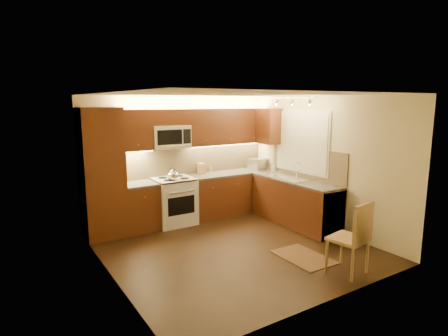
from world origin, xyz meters
TOP-DOWN VIEW (x-y plane):
  - floor at (0.00, 0.00)m, footprint 4.00×4.00m
  - ceiling at (0.00, 0.00)m, footprint 4.00×4.00m
  - wall_back at (0.00, 2.00)m, footprint 4.00×0.01m
  - wall_front at (0.00, -2.00)m, footprint 4.00×0.01m
  - wall_left at (-2.00, 0.00)m, footprint 0.01×4.00m
  - wall_right at (2.00, 0.00)m, footprint 0.01×4.00m
  - pantry at (-1.65, 1.70)m, footprint 0.70×0.60m
  - base_cab_back_left at (-0.99, 1.70)m, footprint 0.62×0.60m
  - counter_back_left at (-0.99, 1.70)m, footprint 0.62×0.60m
  - base_cab_back_right at (1.04, 1.70)m, footprint 1.92×0.60m
  - counter_back_right at (1.04, 1.70)m, footprint 1.92×0.60m
  - base_cab_right at (1.70, 0.40)m, footprint 0.60×2.00m
  - counter_right at (1.70, 0.40)m, footprint 0.60×2.00m
  - dishwasher at (1.70, -0.30)m, footprint 0.58×0.60m
  - backsplash_back at (0.35, 1.99)m, footprint 3.30×0.02m
  - backsplash_right at (1.99, 0.40)m, footprint 0.02×2.00m
  - upper_cab_back_left at (-0.99, 1.82)m, footprint 0.62×0.35m
  - upper_cab_back_right at (1.04, 1.82)m, footprint 1.92×0.35m
  - upper_cab_bridge at (-0.30, 1.82)m, footprint 0.76×0.35m
  - upper_cab_right_corner at (1.82, 1.40)m, footprint 0.35×0.50m
  - stove at (-0.30, 1.68)m, footprint 0.76×0.65m
  - microwave at (-0.30, 1.81)m, footprint 0.76×0.38m
  - window_frame at (1.99, 0.55)m, footprint 0.03×1.44m
  - window_blinds at (1.97, 0.55)m, footprint 0.02×1.36m
  - sink at (1.70, 0.55)m, footprint 0.52×0.86m
  - faucet at (1.88, 0.55)m, footprint 0.20×0.04m
  - track_light_bar at (1.55, 0.40)m, footprint 0.04×1.20m
  - kettle at (-0.39, 1.50)m, footprint 0.24×0.24m
  - toaster_oven at (1.78, 1.71)m, footprint 0.46×0.39m
  - knife_block at (0.43, 1.87)m, footprint 0.12×0.17m
  - spice_jar_a at (0.48, 1.85)m, footprint 0.06×0.06m
  - spice_jar_b at (0.49, 1.84)m, footprint 0.06×0.06m
  - spice_jar_c at (0.41, 1.94)m, footprint 0.05×0.05m
  - spice_jar_d at (0.70, 1.94)m, footprint 0.05×0.05m
  - soap_bottle at (1.94, 1.33)m, footprint 0.09×0.09m
  - rug at (0.70, -0.90)m, footprint 0.62×0.92m
  - dining_chair at (0.84, -1.60)m, footprint 0.53×0.53m

SIDE VIEW (x-z plane):
  - floor at x=0.00m, z-range -0.01..0.01m
  - rug at x=0.70m, z-range 0.00..0.01m
  - base_cab_back_left at x=-0.99m, z-range 0.00..0.86m
  - base_cab_back_right at x=1.04m, z-range 0.00..0.86m
  - base_cab_right at x=1.70m, z-range 0.00..0.86m
  - dishwasher at x=1.70m, z-range 0.01..0.85m
  - stove at x=-0.30m, z-range 0.00..0.92m
  - dining_chair at x=0.84m, z-range 0.00..1.05m
  - counter_back_left at x=-0.99m, z-range 0.86..0.90m
  - counter_back_right at x=1.04m, z-range 0.86..0.90m
  - counter_right at x=1.70m, z-range 0.86..0.90m
  - spice_jar_a at x=0.48m, z-range 0.90..0.99m
  - spice_jar_d at x=0.70m, z-range 0.90..1.00m
  - spice_jar_b at x=0.49m, z-range 0.90..1.01m
  - spice_jar_c at x=0.41m, z-range 0.90..1.01m
  - sink at x=1.70m, z-range 0.90..1.05m
  - soap_bottle at x=1.94m, z-range 0.90..1.10m
  - knife_block at x=0.43m, z-range 0.90..1.13m
  - toaster_oven at x=1.78m, z-range 0.90..1.14m
  - kettle at x=-0.39m, z-range 0.92..1.17m
  - faucet at x=1.88m, z-range 0.90..1.20m
  - pantry at x=-1.65m, z-range 0.00..2.30m
  - backsplash_back at x=0.35m, z-range 0.90..1.50m
  - backsplash_right at x=1.99m, z-range 0.90..1.50m
  - wall_back at x=0.00m, z-range 0.00..2.50m
  - wall_front at x=0.00m, z-range 0.00..2.50m
  - wall_left at x=-2.00m, z-range 0.00..2.50m
  - wall_right at x=2.00m, z-range 0.00..2.50m
  - window_frame at x=1.99m, z-range 0.98..2.22m
  - window_blinds at x=1.97m, z-range 1.02..2.18m
  - microwave at x=-0.30m, z-range 1.50..1.94m
  - upper_cab_back_left at x=-0.99m, z-range 1.50..2.25m
  - upper_cab_back_right at x=1.04m, z-range 1.50..2.25m
  - upper_cab_right_corner at x=1.82m, z-range 1.50..2.25m
  - upper_cab_bridge at x=-0.30m, z-range 1.94..2.25m
  - track_light_bar at x=1.55m, z-range 2.44..2.48m
  - ceiling at x=0.00m, z-range 2.50..2.50m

